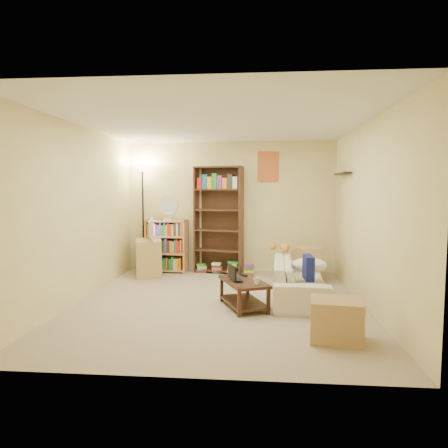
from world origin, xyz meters
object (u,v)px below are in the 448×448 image
(coffee_table, at_px, (244,291))
(tall_bookshelf, at_px, (219,217))
(short_bookshelf, at_px, (167,246))
(television, at_px, (148,229))
(tv_stand, at_px, (149,258))
(desk_fan, at_px, (169,208))
(sofa, at_px, (300,279))
(floor_lamp, at_px, (143,186))
(side_table, at_px, (307,263))
(laptop, at_px, (241,279))
(end_cabinet, at_px, (336,320))
(mug, at_px, (257,281))
(tabby_cat, at_px, (283,248))

(coffee_table, distance_m, tall_bookshelf, 2.45)
(short_bookshelf, bearing_deg, television, -117.24)
(coffee_table, xyz_separation_m, tv_stand, (-1.81, 1.83, 0.10))
(tall_bookshelf, bearing_deg, desk_fan, -165.65)
(sofa, relative_size, television, 2.82)
(sofa, distance_m, tv_stand, 2.90)
(tv_stand, distance_m, floor_lamp, 1.39)
(desk_fan, relative_size, side_table, 0.77)
(side_table, bearing_deg, tv_stand, 178.22)
(television, distance_m, short_bookshelf, 0.59)
(laptop, bearing_deg, television, 35.31)
(tv_stand, relative_size, end_cabinet, 1.27)
(floor_lamp, bearing_deg, laptop, -48.09)
(end_cabinet, bearing_deg, laptop, 133.26)
(mug, bearing_deg, short_bookshelf, 125.47)
(tabby_cat, height_order, laptop, tabby_cat)
(sofa, xyz_separation_m, floor_lamp, (-2.83, 1.67, 1.37))
(tabby_cat, height_order, television, television)
(sofa, height_order, television, television)
(tabby_cat, height_order, tall_bookshelf, tall_bookshelf)
(end_cabinet, bearing_deg, floor_lamp, 132.37)
(floor_lamp, bearing_deg, mug, -48.08)
(short_bookshelf, distance_m, end_cabinet, 4.21)
(television, relative_size, short_bookshelf, 0.68)
(television, distance_m, desk_fan, 0.59)
(side_table, bearing_deg, desk_fan, 170.33)
(mug, height_order, floor_lamp, floor_lamp)
(mug, bearing_deg, sofa, 51.28)
(tv_stand, height_order, tall_bookshelf, tall_bookshelf)
(mug, distance_m, desk_fan, 3.04)
(side_table, bearing_deg, floor_lamp, 170.91)
(floor_lamp, xyz_separation_m, end_cabinet, (3.04, -3.33, -1.43))
(coffee_table, xyz_separation_m, floor_lamp, (-2.03, 2.24, 1.42))
(coffee_table, height_order, end_cabinet, end_cabinet)
(coffee_table, bearing_deg, tabby_cat, 43.09)
(laptop, relative_size, tv_stand, 0.56)
(floor_lamp, bearing_deg, coffee_table, -47.82)
(side_table, bearing_deg, sofa, -101.71)
(desk_fan, height_order, end_cabinet, desk_fan)
(tv_stand, bearing_deg, desk_fan, 33.17)
(tabby_cat, height_order, end_cabinet, tabby_cat)
(tv_stand, height_order, short_bookshelf, short_bookshelf)
(floor_lamp, relative_size, side_table, 3.49)
(sofa, height_order, floor_lamp, floor_lamp)
(tall_bookshelf, height_order, desk_fan, tall_bookshelf)
(coffee_table, relative_size, laptop, 2.53)
(short_bookshelf, relative_size, end_cabinet, 1.91)
(coffee_table, relative_size, television, 1.38)
(short_bookshelf, bearing_deg, tall_bookshelf, 5.39)
(floor_lamp, distance_m, side_table, 3.39)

